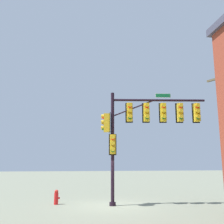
% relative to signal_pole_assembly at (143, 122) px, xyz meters
% --- Properties ---
extents(ground_plane, '(120.00, 120.00, 0.00)m').
position_rel_signal_pole_assembly_xyz_m(ground_plane, '(-1.80, 0.32, -4.76)').
color(ground_plane, gray).
extents(signal_pole_assembly, '(6.26, 1.53, 6.56)m').
position_rel_signal_pole_assembly_xyz_m(signal_pole_assembly, '(0.00, 0.00, 0.00)').
color(signal_pole_assembly, black).
rests_on(signal_pole_assembly, ground_plane).
extents(utility_pole, '(0.86, 1.69, 8.17)m').
position_rel_signal_pole_assembly_xyz_m(utility_pole, '(4.80, -0.66, -0.55)').
color(utility_pole, brown).
rests_on(utility_pole, ground_plane).
extents(fire_hydrant, '(0.33, 0.24, 0.83)m').
position_rel_signal_pole_assembly_xyz_m(fire_hydrant, '(-4.96, 1.32, -4.35)').
color(fire_hydrant, red).
rests_on(fire_hydrant, ground_plane).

